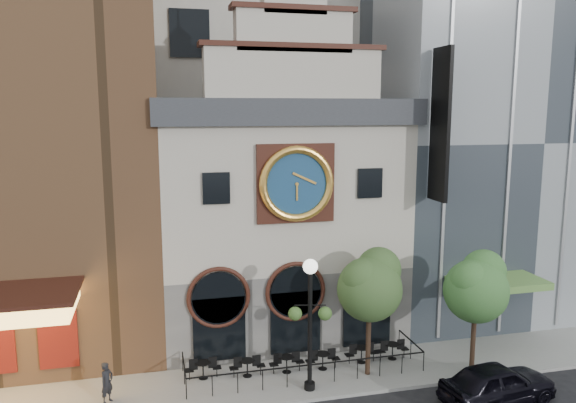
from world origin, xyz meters
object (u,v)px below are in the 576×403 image
(car_right, at_px, (498,383))
(tree_right, at_px, (477,285))
(bistro_5, at_px, (392,350))
(bistro_4, at_px, (362,353))
(bistro_2, at_px, (287,363))
(bistro_1, at_px, (247,366))
(pedestrian, at_px, (107,383))
(bistro_3, at_px, (323,360))
(tree_left, at_px, (370,284))
(bistro_0, at_px, (203,369))
(lamppost, at_px, (310,310))

(car_right, xyz_separation_m, tree_right, (0.23, 2.22, 3.43))
(bistro_5, bearing_deg, bistro_4, -179.39)
(bistro_2, height_order, car_right, car_right)
(bistro_2, relative_size, car_right, 0.32)
(bistro_1, height_order, pedestrian, pedestrian)
(bistro_3, height_order, bistro_4, same)
(bistro_1, relative_size, car_right, 0.32)
(bistro_3, distance_m, tree_left, 4.26)
(bistro_3, distance_m, car_right, 7.47)
(bistro_4, distance_m, bistro_5, 1.57)
(pedestrian, bearing_deg, tree_right, -57.01)
(bistro_0, distance_m, tree_right, 12.54)
(car_right, distance_m, pedestrian, 15.86)
(bistro_2, distance_m, pedestrian, 7.70)
(pedestrian, bearing_deg, bistro_0, -36.43)
(bistro_5, bearing_deg, bistro_2, -178.43)
(bistro_3, relative_size, tree_left, 0.28)
(lamppost, distance_m, tree_right, 7.50)
(lamppost, relative_size, tree_left, 1.00)
(car_right, relative_size, lamppost, 0.87)
(lamppost, bearing_deg, tree_left, 27.47)
(bistro_1, distance_m, pedestrian, 5.94)
(car_right, bearing_deg, bistro_3, 47.58)
(lamppost, bearing_deg, bistro_1, 156.10)
(bistro_0, xyz_separation_m, lamppost, (4.29, -2.03, 3.06))
(bistro_1, height_order, bistro_2, same)
(bistro_2, xyz_separation_m, tree_right, (8.04, -2.10, 3.65))
(bistro_0, distance_m, tree_left, 8.25)
(pedestrian, xyz_separation_m, lamppost, (8.23, -0.91, 2.67))
(bistro_1, bearing_deg, bistro_5, 0.75)
(bistro_4, height_order, pedestrian, pedestrian)
(car_right, distance_m, tree_right, 4.09)
(pedestrian, bearing_deg, bistro_5, -48.08)
(tree_left, bearing_deg, lamppost, -165.45)
(bistro_4, distance_m, lamppost, 4.70)
(tree_right, bearing_deg, tree_left, 165.73)
(bistro_5, bearing_deg, car_right, -59.61)
(bistro_0, xyz_separation_m, bistro_3, (5.38, -0.39, 0.00))
(bistro_2, xyz_separation_m, bistro_3, (1.67, -0.08, 0.00))
(tree_right, bearing_deg, bistro_5, 141.81)
(bistro_0, height_order, car_right, car_right)
(bistro_2, distance_m, bistro_4, 3.63)
(bistro_5, bearing_deg, tree_left, -146.48)
(car_right, relative_size, tree_right, 0.88)
(lamppost, bearing_deg, bistro_4, 44.14)
(bistro_3, height_order, lamppost, lamppost)
(bistro_3, xyz_separation_m, tree_right, (6.37, -2.02, 3.65))
(bistro_5, relative_size, tree_right, 0.28)
(tree_right, bearing_deg, lamppost, 177.12)
(bistro_3, bearing_deg, bistro_5, 3.58)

